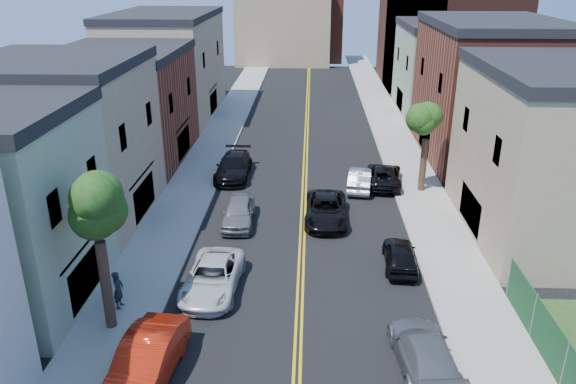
# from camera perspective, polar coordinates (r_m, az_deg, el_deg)

# --- Properties ---
(sidewalk_left) EXTENTS (3.20, 100.00, 0.15)m
(sidewalk_left) POSITION_cam_1_polar(r_m,az_deg,el_deg) (48.19, -7.62, 4.92)
(sidewalk_left) COLOR gray
(sidewalk_left) RESTS_ON ground
(sidewalk_right) EXTENTS (3.20, 100.00, 0.15)m
(sidewalk_right) POSITION_cam_1_polar(r_m,az_deg,el_deg) (48.06, 11.34, 4.63)
(sidewalk_right) COLOR gray
(sidewalk_right) RESTS_ON ground
(curb_left) EXTENTS (0.30, 100.00, 0.15)m
(curb_left) POSITION_cam_1_polar(r_m,az_deg,el_deg) (47.92, -5.55, 4.92)
(curb_left) COLOR gray
(curb_left) RESTS_ON ground
(curb_right) EXTENTS (0.30, 100.00, 0.15)m
(curb_right) POSITION_cam_1_polar(r_m,az_deg,el_deg) (47.82, 9.27, 4.69)
(curb_right) COLOR gray
(curb_right) RESTS_ON ground
(bldg_left_tan_near) EXTENTS (9.00, 10.00, 9.00)m
(bldg_left_tan_near) POSITION_cam_1_polar(r_m,az_deg,el_deg) (34.93, -22.07, 4.35)
(bldg_left_tan_near) COLOR #998466
(bldg_left_tan_near) RESTS_ON ground
(bldg_left_brick) EXTENTS (9.00, 12.00, 8.00)m
(bldg_left_brick) POSITION_cam_1_polar(r_m,az_deg,el_deg) (44.92, -16.50, 8.13)
(bldg_left_brick) COLOR brown
(bldg_left_brick) RESTS_ON ground
(bldg_left_tan_far) EXTENTS (9.00, 16.00, 9.50)m
(bldg_left_tan_far) POSITION_cam_1_polar(r_m,az_deg,el_deg) (57.92, -12.28, 12.30)
(bldg_left_tan_far) COLOR #998466
(bldg_left_tan_far) RESTS_ON ground
(bldg_right_tan) EXTENTS (9.00, 12.00, 9.00)m
(bldg_right_tan) POSITION_cam_1_polar(r_m,az_deg,el_deg) (33.76, 26.13, 3.10)
(bldg_right_tan) COLOR #998466
(bldg_right_tan) RESTS_ON ground
(bldg_right_brick) EXTENTS (9.00, 14.00, 10.00)m
(bldg_right_brick) POSITION_cam_1_polar(r_m,az_deg,el_deg) (46.33, 19.74, 9.42)
(bldg_right_brick) COLOR brown
(bldg_right_brick) RESTS_ON ground
(bldg_right_palegrn) EXTENTS (9.00, 12.00, 8.50)m
(bldg_right_palegrn) POSITION_cam_1_polar(r_m,az_deg,el_deg) (59.74, 15.90, 11.78)
(bldg_right_palegrn) COLOR gray
(bldg_right_palegrn) RESTS_ON ground
(church) EXTENTS (16.20, 14.20, 22.60)m
(church) POSITION_cam_1_polar(r_m,az_deg,el_deg) (74.44, 15.39, 16.09)
(church) COLOR #4C2319
(church) RESTS_ON ground
(backdrop_left) EXTENTS (14.00, 8.00, 12.00)m
(backdrop_left) POSITION_cam_1_polar(r_m,az_deg,el_deg) (87.80, -0.48, 16.85)
(backdrop_left) COLOR #998466
(backdrop_left) RESTS_ON ground
(backdrop_center) EXTENTS (10.00, 8.00, 10.00)m
(backdrop_center) POSITION_cam_1_polar(r_m,az_deg,el_deg) (91.77, 2.25, 16.45)
(backdrop_center) COLOR brown
(backdrop_center) RESTS_ON ground
(tree_left_mid) EXTENTS (5.20, 5.20, 9.29)m
(tree_left_mid) POSITION_cam_1_polar(r_m,az_deg,el_deg) (22.36, -19.41, 0.81)
(tree_left_mid) COLOR #39251C
(tree_left_mid) RESTS_ON sidewalk_left
(tree_right_far) EXTENTS (4.40, 4.40, 8.03)m
(tree_right_far) POSITION_cam_1_polar(r_m,az_deg,el_deg) (37.09, 14.23, 8.31)
(tree_right_far) COLOR #39251C
(tree_right_far) RESTS_ON sidewalk_right
(red_sedan) EXTENTS (2.30, 5.34, 1.71)m
(red_sedan) POSITION_cam_1_polar(r_m,az_deg,el_deg) (21.84, -14.34, -16.49)
(red_sedan) COLOR red
(red_sedan) RESTS_ON ground
(white_pickup) EXTENTS (2.65, 5.32, 1.45)m
(white_pickup) POSITION_cam_1_polar(r_m,az_deg,el_deg) (26.57, -7.72, -8.64)
(white_pickup) COLOR silver
(white_pickup) RESTS_ON ground
(grey_car_left) EXTENTS (1.89, 4.51, 1.52)m
(grey_car_left) POSITION_cam_1_polar(r_m,az_deg,el_deg) (32.95, -5.09, -2.05)
(grey_car_left) COLOR slate
(grey_car_left) RESTS_ON ground
(black_car_left) EXTENTS (2.32, 5.61, 1.62)m
(black_car_left) POSITION_cam_1_polar(r_m,az_deg,el_deg) (40.27, -5.60, 2.62)
(black_car_left) COLOR black
(black_car_left) RESTS_ON ground
(grey_car_right) EXTENTS (2.43, 5.14, 1.45)m
(grey_car_right) POSITION_cam_1_polar(r_m,az_deg,el_deg) (22.43, 13.76, -15.66)
(grey_car_right) COLOR #56595E
(grey_car_right) RESTS_ON ground
(black_car_right) EXTENTS (1.78, 4.03, 1.35)m
(black_car_right) POSITION_cam_1_polar(r_m,az_deg,el_deg) (28.87, 11.43, -6.34)
(black_car_right) COLOR black
(black_car_right) RESTS_ON ground
(silver_car_right) EXTENTS (2.06, 4.48, 1.42)m
(silver_car_right) POSITION_cam_1_polar(r_m,az_deg,el_deg) (38.33, 7.38, 1.34)
(silver_car_right) COLOR #A0A4A7
(silver_car_right) RESTS_ON ground
(dark_car_right_far) EXTENTS (2.90, 5.29, 1.40)m
(dark_car_right_far) POSITION_cam_1_polar(r_m,az_deg,el_deg) (39.22, 9.77, 1.68)
(dark_car_right_far) COLOR black
(dark_car_right_far) RESTS_ON ground
(black_suv_lane) EXTENTS (2.58, 5.35, 1.47)m
(black_suv_lane) POSITION_cam_1_polar(r_m,az_deg,el_deg) (33.30, 3.90, -1.79)
(black_suv_lane) COLOR black
(black_suv_lane) RESTS_ON ground
(pedestrian_left) EXTENTS (0.44, 0.65, 1.75)m
(pedestrian_left) POSITION_cam_1_polar(r_m,az_deg,el_deg) (25.95, -16.99, -9.53)
(pedestrian_left) COLOR #222229
(pedestrian_left) RESTS_ON sidewalk_left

